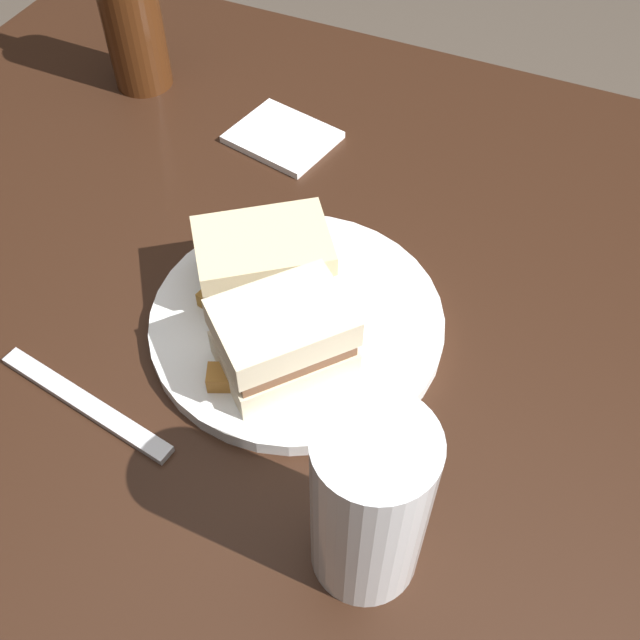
% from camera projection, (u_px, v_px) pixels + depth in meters
% --- Properties ---
extents(ground_plane, '(6.00, 6.00, 0.00)m').
position_uv_depth(ground_plane, '(332.00, 615.00, 1.22)').
color(ground_plane, '#4C4238').
extents(dining_table, '(1.27, 1.00, 0.73)m').
position_uv_depth(dining_table, '(336.00, 525.00, 0.94)').
color(dining_table, black).
rests_on(dining_table, ground).
extents(plate, '(0.26, 0.26, 0.02)m').
position_uv_depth(plate, '(297.00, 321.00, 0.67)').
color(plate, white).
rests_on(plate, dining_table).
extents(sandwich_half_left, '(0.14, 0.13, 0.06)m').
position_uv_depth(sandwich_half_left, '(264.00, 260.00, 0.66)').
color(sandwich_half_left, beige).
rests_on(sandwich_half_left, plate).
extents(sandwich_half_right, '(0.13, 0.13, 0.07)m').
position_uv_depth(sandwich_half_right, '(283.00, 338.00, 0.60)').
color(sandwich_half_right, beige).
rests_on(sandwich_half_right, plate).
extents(potato_wedge_front, '(0.06, 0.04, 0.02)m').
position_uv_depth(potato_wedge_front, '(239.00, 378.00, 0.61)').
color(potato_wedge_front, '#AD702D').
rests_on(potato_wedge_front, plate).
extents(potato_wedge_middle, '(0.03, 0.05, 0.02)m').
position_uv_depth(potato_wedge_middle, '(223.00, 289.00, 0.67)').
color(potato_wedge_middle, '#B77F33').
rests_on(potato_wedge_middle, plate).
extents(potato_wedge_back, '(0.05, 0.04, 0.02)m').
position_uv_depth(potato_wedge_back, '(267.00, 339.00, 0.63)').
color(potato_wedge_back, gold).
rests_on(potato_wedge_back, plate).
extents(potato_wedge_left_edge, '(0.06, 0.05, 0.02)m').
position_uv_depth(potato_wedge_left_edge, '(272.00, 342.00, 0.63)').
color(potato_wedge_left_edge, '#AD702D').
rests_on(potato_wedge_left_edge, plate).
extents(pint_glass, '(0.08, 0.08, 0.16)m').
position_uv_depth(pint_glass, '(369.00, 513.00, 0.48)').
color(pint_glass, white).
rests_on(pint_glass, dining_table).
extents(napkin, '(0.13, 0.11, 0.01)m').
position_uv_depth(napkin, '(283.00, 137.00, 0.84)').
color(napkin, white).
rests_on(napkin, dining_table).
extents(fork, '(0.18, 0.04, 0.01)m').
position_uv_depth(fork, '(85.00, 403.00, 0.62)').
color(fork, silver).
rests_on(fork, dining_table).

